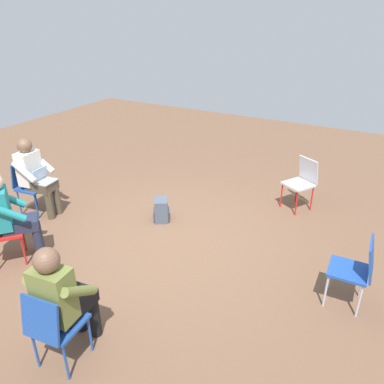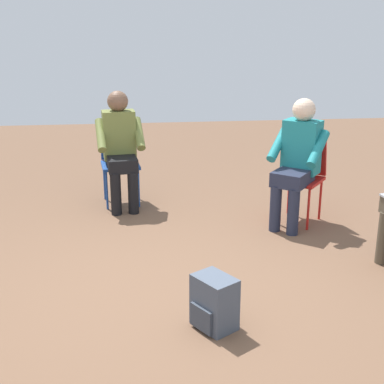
{
  "view_description": "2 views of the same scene",
  "coord_description": "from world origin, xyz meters",
  "px_view_note": "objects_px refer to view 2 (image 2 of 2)",
  "views": [
    {
      "loc": [
        2.52,
        -3.75,
        2.97
      ],
      "look_at": [
        0.39,
        0.06,
        0.83
      ],
      "focal_mm": 35.0,
      "sensor_mm": 36.0,
      "label": 1
    },
    {
      "loc": [
        0.13,
        3.51,
        1.94
      ],
      "look_at": [
        -0.25,
        0.22,
        0.87
      ],
      "focal_mm": 50.0,
      "sensor_mm": 36.0,
      "label": 2
    }
  ],
  "objects_px": {
    "chair_south": "(119,158)",
    "backpack_near_laptop_user": "(214,305)",
    "chair_southwest": "(303,172)",
    "person_in_teal": "(298,156)",
    "person_in_olive": "(120,144)"
  },
  "relations": [
    {
      "from": "backpack_near_laptop_user",
      "to": "person_in_teal",
      "type": "bearing_deg",
      "value": -121.36
    },
    {
      "from": "backpack_near_laptop_user",
      "to": "chair_southwest",
      "type": "bearing_deg",
      "value": -121.9
    },
    {
      "from": "chair_south",
      "to": "backpack_near_laptop_user",
      "type": "bearing_deg",
      "value": 97.17
    },
    {
      "from": "chair_southwest",
      "to": "backpack_near_laptop_user",
      "type": "relative_size",
      "value": 2.36
    },
    {
      "from": "chair_south",
      "to": "backpack_near_laptop_user",
      "type": "distance_m",
      "value": 2.77
    },
    {
      "from": "person_in_olive",
      "to": "backpack_near_laptop_user",
      "type": "distance_m",
      "value": 2.64
    },
    {
      "from": "chair_south",
      "to": "backpack_near_laptop_user",
      "type": "relative_size",
      "value": 2.36
    },
    {
      "from": "person_in_teal",
      "to": "backpack_near_laptop_user",
      "type": "height_order",
      "value": "person_in_teal"
    },
    {
      "from": "chair_southwest",
      "to": "person_in_teal",
      "type": "relative_size",
      "value": 0.69
    },
    {
      "from": "person_in_teal",
      "to": "chair_southwest",
      "type": "bearing_deg",
      "value": -90.0
    },
    {
      "from": "chair_south",
      "to": "chair_southwest",
      "type": "xyz_separation_m",
      "value": [
        -1.82,
        0.78,
        0.0
      ]
    },
    {
      "from": "chair_southwest",
      "to": "person_in_olive",
      "type": "xyz_separation_m",
      "value": [
        1.8,
        -0.62,
        0.2
      ]
    },
    {
      "from": "person_in_olive",
      "to": "backpack_near_laptop_user",
      "type": "xyz_separation_m",
      "value": [
        -0.63,
        2.51,
        -0.54
      ]
    },
    {
      "from": "chair_southwest",
      "to": "backpack_near_laptop_user",
      "type": "distance_m",
      "value": 2.26
    },
    {
      "from": "chair_south",
      "to": "person_in_teal",
      "type": "xyz_separation_m",
      "value": [
        -1.72,
        0.91,
        0.2
      ]
    }
  ]
}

